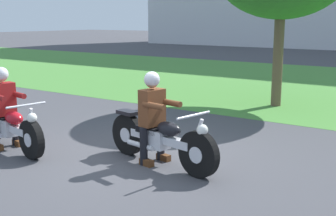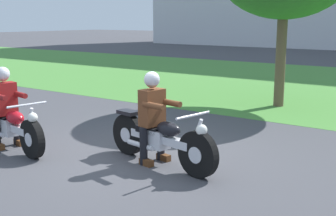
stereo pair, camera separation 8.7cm
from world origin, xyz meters
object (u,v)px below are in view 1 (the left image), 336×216
at_px(motorcycle_lead, 161,139).
at_px(motorcycle_follow, 10,127).
at_px(rider_follow, 4,101).
at_px(rider_lead, 153,110).

bearing_deg(motorcycle_lead, motorcycle_follow, -152.75).
relative_size(motorcycle_lead, rider_follow, 1.56).
height_order(motorcycle_lead, rider_lead, rider_lead).
bearing_deg(rider_lead, motorcycle_follow, -150.98).
relative_size(rider_lead, rider_follow, 1.02).
bearing_deg(motorcycle_follow, motorcycle_lead, 27.25).
bearing_deg(motorcycle_follow, rider_lead, 29.02).
bearing_deg(rider_follow, rider_lead, 27.24).
xyz_separation_m(motorcycle_lead, motorcycle_follow, (-2.57, -0.79, -0.02)).
distance_m(motorcycle_lead, motorcycle_follow, 2.69).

